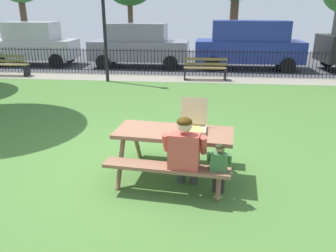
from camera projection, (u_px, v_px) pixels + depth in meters
ground at (153, 124)px, 7.80m from camera, size 28.00×12.14×0.02m
cobblestone_walkway at (174, 79)px, 12.83m from camera, size 28.00×1.40×0.01m
street_asphalt at (182, 61)px, 17.22m from camera, size 28.00×7.94×0.01m
picnic_table_foreground at (174, 141)px, 5.15m from camera, size 1.93×1.65×0.79m
pizza_box_open at (193, 124)px, 5.14m from camera, size 0.43×0.49×0.46m
adult_at_table at (185, 152)px, 4.62m from camera, size 0.63×0.62×1.19m
child_at_table at (219, 165)px, 4.55m from camera, size 0.34×0.34×0.85m
iron_fence_streetside at (175, 62)px, 13.31m from camera, size 23.68×0.03×1.04m
park_bench_left at (8, 65)px, 13.23m from camera, size 1.60×0.47×0.85m
park_bench_center at (205, 69)px, 12.45m from camera, size 1.61×0.52×0.85m
lamp_post_walkway at (103, 2)px, 11.44m from camera, size 0.28×0.28×4.58m
parked_car_far_left at (34, 43)px, 15.60m from camera, size 3.98×1.99×1.98m
parked_car_left at (139, 45)px, 15.09m from camera, size 4.40×1.91×1.94m
parked_car_center at (249, 44)px, 14.57m from camera, size 4.62×1.99×2.08m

